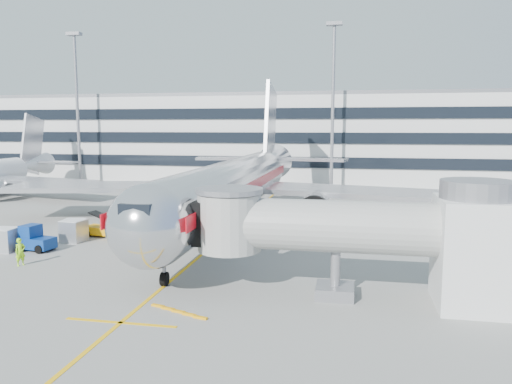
% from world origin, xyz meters
% --- Properties ---
extents(ground, '(180.00, 180.00, 0.00)m').
position_xyz_m(ground, '(0.00, 0.00, 0.00)').
color(ground, gray).
rests_on(ground, ground).
extents(lead_in_line, '(0.25, 70.00, 0.01)m').
position_xyz_m(lead_in_line, '(0.00, 10.00, 0.01)').
color(lead_in_line, '#F6B20C').
rests_on(lead_in_line, ground).
extents(stop_bar, '(6.00, 0.25, 0.01)m').
position_xyz_m(stop_bar, '(0.00, -14.00, 0.01)').
color(stop_bar, '#F6B20C').
rests_on(stop_bar, ground).
extents(main_jet, '(50.95, 48.70, 16.06)m').
position_xyz_m(main_jet, '(0.00, 11.72, 4.23)').
color(main_jet, silver).
rests_on(main_jet, ground).
extents(jet_bridge, '(17.80, 4.50, 7.00)m').
position_xyz_m(jet_bridge, '(12.18, -8.00, 3.87)').
color(jet_bridge, silver).
rests_on(jet_bridge, ground).
extents(terminal, '(150.00, 24.25, 15.60)m').
position_xyz_m(terminal, '(0.00, 57.95, 7.80)').
color(terminal, silver).
rests_on(terminal, ground).
extents(light_mast_west, '(2.40, 1.20, 25.45)m').
position_xyz_m(light_mast_west, '(-35.00, 42.00, 14.88)').
color(light_mast_west, gray).
rests_on(light_mast_west, ground).
extents(light_mast_centre, '(2.40, 1.20, 25.45)m').
position_xyz_m(light_mast_centre, '(8.00, 42.00, 14.88)').
color(light_mast_centre, gray).
rests_on(light_mast_centre, ground).
extents(belt_loader, '(4.78, 2.41, 2.23)m').
position_xyz_m(belt_loader, '(-10.22, 4.28, 0.63)').
color(belt_loader, '#F2A00A').
rests_on(belt_loader, ground).
extents(baggage_tug, '(2.94, 2.11, 2.05)m').
position_xyz_m(baggage_tug, '(-13.53, -1.45, 0.89)').
color(baggage_tug, navy).
rests_on(baggage_tug, ground).
extents(cargo_container_left, '(1.93, 1.93, 1.88)m').
position_xyz_m(cargo_container_left, '(-12.18, 1.97, 0.95)').
color(cargo_container_left, '#B6B9BD').
rests_on(cargo_container_left, ground).
extents(cargo_container_right, '(2.04, 2.04, 1.84)m').
position_xyz_m(cargo_container_right, '(-12.44, 2.40, 0.92)').
color(cargo_container_right, '#B6B9BD').
rests_on(cargo_container_right, ground).
extents(cargo_container_front, '(1.83, 1.83, 1.87)m').
position_xyz_m(cargo_container_front, '(-15.70, -2.17, 0.94)').
color(cargo_container_front, '#B6B9BD').
rests_on(cargo_container_front, ground).
extents(ramp_worker, '(0.78, 0.87, 1.99)m').
position_xyz_m(ramp_worker, '(-11.78, -5.63, 1.00)').
color(ramp_worker, '#AAFA1A').
rests_on(ramp_worker, ground).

